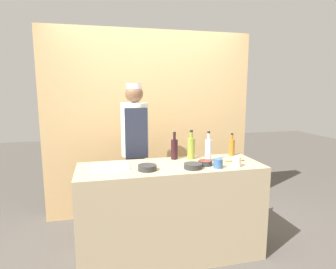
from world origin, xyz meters
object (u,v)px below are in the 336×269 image
sauce_bowl_white (147,167)px  bottle_amber (232,147)px  sauce_bowl_orange (193,166)px  chef_center (135,152)px  cutting_board (110,167)px  bottle_clear (208,150)px  cup_cream (237,162)px  bottle_wine (174,149)px  wooden_spoon (237,160)px  bottle_oil (191,148)px  cup_blue (218,163)px  sauce_bowl_red (205,163)px

sauce_bowl_white → bottle_amber: (1.00, 0.34, 0.07)m
sauce_bowl_orange → chef_center: chef_center is taller
sauce_bowl_orange → cutting_board: sauce_bowl_orange is taller
sauce_bowl_white → bottle_clear: bearing=14.9°
cup_cream → bottle_clear: bearing=126.8°
sauce_bowl_orange → cutting_board: (-0.74, 0.21, -0.02)m
sauce_bowl_white → bottle_amber: 1.06m
bottle_wine → chef_center: size_ratio=0.17×
chef_center → cup_cream: bearing=-42.5°
sauce_bowl_orange → cutting_board: 0.77m
bottle_clear → wooden_spoon: (0.28, -0.08, -0.11)m
cutting_board → bottle_oil: 0.86m
sauce_bowl_orange → bottle_wine: bearing=101.2°
sauce_bowl_white → cutting_board: bearing=152.9°
bottle_oil → chef_center: 0.68m
bottle_oil → cup_cream: bearing=-49.7°
cup_blue → bottle_oil: bearing=109.5°
bottle_clear → bottle_amber: bearing=26.3°
sauce_bowl_red → cutting_board: 0.90m
cutting_board → bottle_clear: 0.98m
bottle_wine → chef_center: (-0.36, 0.38, -0.10)m
sauce_bowl_red → cup_blue: bearing=-53.5°
sauce_bowl_red → wooden_spoon: size_ratio=0.62×
bottle_amber → cup_cream: 0.45m
bottle_clear → bottle_oil: bearing=135.9°
sauce_bowl_white → cup_cream: bearing=-5.1°
bottle_oil → bottle_amber: 0.48m
sauce_bowl_orange → cutting_board: size_ratio=0.50×
bottle_oil → wooden_spoon: 0.48m
cup_cream → bottle_amber: bearing=69.9°
cup_blue → chef_center: bearing=130.3°
bottle_wine → chef_center: bearing=133.7°
cutting_board → sauce_bowl_white: bearing=-27.1°
sauce_bowl_orange → bottle_oil: 0.38m
cup_cream → chef_center: (-0.86, 0.79, -0.03)m
sauce_bowl_red → cup_cream: 0.30m
wooden_spoon → cup_blue: bearing=-148.0°
bottle_amber → cup_blue: bearing=-129.2°
sauce_bowl_red → bottle_clear: bottle_clear is taller
cutting_board → wooden_spoon: size_ratio=1.55×
cup_blue → chef_center: chef_center is taller
sauce_bowl_orange → cup_blue: (0.24, -0.03, 0.02)m
sauce_bowl_white → bottle_wine: 0.49m
cup_cream → cup_blue: size_ratio=1.08×
sauce_bowl_orange → wooden_spoon: size_ratio=0.78×
bottle_oil → wooden_spoon: size_ratio=1.40×
chef_center → bottle_amber: bearing=-20.1°
cutting_board → wooden_spoon: (1.26, -0.07, 0.00)m
sauce_bowl_red → sauce_bowl_white: 0.57m
sauce_bowl_white → wooden_spoon: sauce_bowl_white is taller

